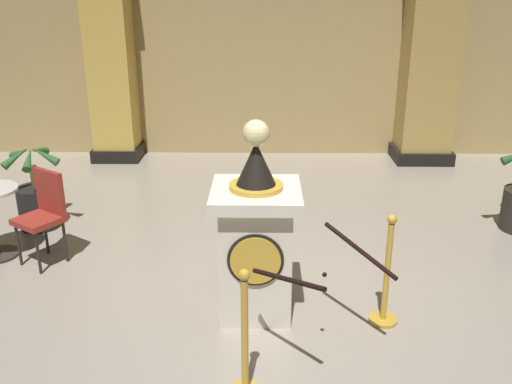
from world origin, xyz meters
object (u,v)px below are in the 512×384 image
pedestal_clock (256,240)px  stanchion_near (245,354)px  cafe_chair_red (44,209)px  potted_palm_left (37,200)px  stanchion_far (386,286)px

pedestal_clock → stanchion_near: pedestal_clock is taller
cafe_chair_red → potted_palm_left: bearing=116.6°
stanchion_far → potted_palm_left: (-3.66, 1.92, -0.00)m
pedestal_clock → potted_palm_left: bearing=145.6°
stanchion_near → cafe_chair_red: size_ratio=1.03×
pedestal_clock → potted_palm_left: 3.14m
stanchion_near → cafe_chair_red: (-2.09, 1.99, 0.23)m
pedestal_clock → stanchion_near: 1.13m
cafe_chair_red → stanchion_near: bearing=-43.6°
cafe_chair_red → pedestal_clock: bearing=-23.0°
pedestal_clock → cafe_chair_red: 2.34m
stanchion_near → potted_palm_left: size_ratio=0.97×
pedestal_clock → potted_palm_left: (-2.58, 1.76, -0.35)m
stanchion_far → stanchion_near: bearing=-141.3°
potted_palm_left → cafe_chair_red: bearing=-63.4°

